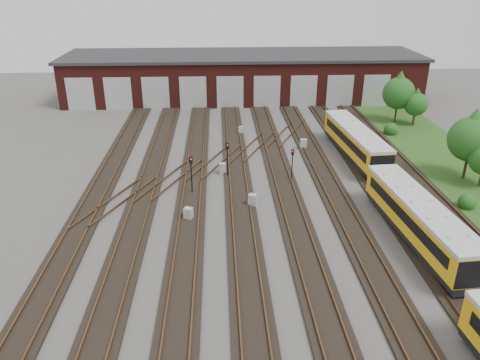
{
  "coord_description": "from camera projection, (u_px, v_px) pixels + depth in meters",
  "views": [
    {
      "loc": [
        -3.63,
        -28.47,
        17.42
      ],
      "look_at": [
        -2.01,
        5.62,
        2.0
      ],
      "focal_mm": 35.0,
      "sensor_mm": 36.0,
      "label": 1
    }
  ],
  "objects": [
    {
      "name": "bush_2",
      "position": [
        401.0,
        101.0,
        65.07
      ],
      "size": [
        1.43,
        1.43,
        1.43
      ],
      "primitive_type": "sphere",
      "color": "#154614",
      "rests_on": "ground"
    },
    {
      "name": "track_network",
      "position": [
        269.0,
        232.0,
        33.72
      ],
      "size": [
        30.4,
        70.0,
        0.33
      ],
      "color": "black",
      "rests_on": "ground"
    },
    {
      "name": "tree_1",
      "position": [
        416.0,
        102.0,
        55.93
      ],
      "size": [
        2.78,
        2.78,
        4.61
      ],
      "color": "#332417",
      "rests_on": "ground"
    },
    {
      "name": "tree_0",
      "position": [
        399.0,
        89.0,
        56.66
      ],
      "size": [
        3.86,
        3.86,
        6.4
      ],
      "color": "#332417",
      "rests_on": "ground"
    },
    {
      "name": "signal_mast_1",
      "position": [
        191.0,
        170.0,
        38.8
      ],
      "size": [
        0.31,
        0.29,
        3.37
      ],
      "rotation": [
        0.0,
        0.0,
        0.18
      ],
      "color": "black",
      "rests_on": "ground"
    },
    {
      "name": "relay_cabinet_1",
      "position": [
        222.0,
        168.0,
        43.55
      ],
      "size": [
        0.65,
        0.56,
        0.99
      ],
      "primitive_type": "cube",
      "rotation": [
        0.0,
        0.0,
        0.13
      ],
      "color": "#A4A6A9",
      "rests_on": "ground"
    },
    {
      "name": "relay_cabinet_2",
      "position": [
        253.0,
        201.0,
        37.35
      ],
      "size": [
        0.8,
        0.74,
        1.08
      ],
      "primitive_type": "cube",
      "rotation": [
        0.0,
        0.0,
        -0.38
      ],
      "color": "#A4A6A9",
      "rests_on": "ground"
    },
    {
      "name": "ground",
      "position": [
        272.0,
        237.0,
        33.24
      ],
      "size": [
        120.0,
        120.0,
        0.0
      ],
      "primitive_type": "plane",
      "color": "#42403D",
      "rests_on": "ground"
    },
    {
      "name": "maintenance_shed",
      "position": [
        242.0,
        76.0,
        68.31
      ],
      "size": [
        51.0,
        12.5,
        6.35
      ],
      "color": "#4B1712",
      "rests_on": "ground"
    },
    {
      "name": "signal_mast_3",
      "position": [
        394.0,
        190.0,
        36.37
      ],
      "size": [
        0.28,
        0.27,
        2.71
      ],
      "rotation": [
        0.0,
        0.0,
        -0.42
      ],
      "color": "black",
      "rests_on": "ground"
    },
    {
      "name": "bush_1",
      "position": [
        391.0,
        128.0,
        53.68
      ],
      "size": [
        1.61,
        1.61,
        1.61
      ],
      "primitive_type": "sphere",
      "color": "#154614",
      "rests_on": "ground"
    },
    {
      "name": "relay_cabinet_3",
      "position": [
        241.0,
        130.0,
        53.92
      ],
      "size": [
        0.59,
        0.5,
        0.9
      ],
      "primitive_type": "cube",
      "rotation": [
        0.0,
        0.0,
        0.1
      ],
      "color": "#A4A6A9",
      "rests_on": "ground"
    },
    {
      "name": "relay_cabinet_0",
      "position": [
        188.0,
        214.0,
        35.34
      ],
      "size": [
        0.77,
        0.72,
        1.03
      ],
      "primitive_type": "cube",
      "rotation": [
        0.0,
        0.0,
        -0.42
      ],
      "color": "#A4A6A9",
      "rests_on": "ground"
    },
    {
      "name": "metro_train",
      "position": [
        419.0,
        219.0,
        32.15
      ],
      "size": [
        3.42,
        45.4,
        2.74
      ],
      "rotation": [
        0.0,
        0.0,
        0.08
      ],
      "color": "black",
      "rests_on": "ground"
    },
    {
      "name": "signal_mast_2",
      "position": [
        292.0,
        161.0,
        41.27
      ],
      "size": [
        0.29,
        0.27,
        3.04
      ],
      "rotation": [
        0.0,
        0.0,
        -0.36
      ],
      "color": "black",
      "rests_on": "ground"
    },
    {
      "name": "grass_verge",
      "position": [
        465.0,
        176.0,
        43.16
      ],
      "size": [
        8.0,
        55.0,
        0.05
      ],
      "primitive_type": "cube",
      "color": "#1E4617",
      "rests_on": "ground"
    },
    {
      "name": "bush_0",
      "position": [
        467.0,
        200.0,
        37.1
      ],
      "size": [
        1.39,
        1.39,
        1.39
      ],
      "primitive_type": "sphere",
      "color": "#154614",
      "rests_on": "ground"
    },
    {
      "name": "tree_2",
      "position": [
        472.0,
        134.0,
        40.88
      ],
      "size": [
        4.0,
        4.0,
        6.63
      ],
      "color": "#332417",
      "rests_on": "ground"
    },
    {
      "name": "relay_cabinet_4",
      "position": [
        303.0,
        144.0,
        49.4
      ],
      "size": [
        0.67,
        0.57,
        1.07
      ],
      "primitive_type": "cube",
      "rotation": [
        0.0,
        0.0,
        0.05
      ],
      "color": "#A4A6A9",
      "rests_on": "ground"
    },
    {
      "name": "signal_mast_0",
      "position": [
        227.0,
        155.0,
        42.06
      ],
      "size": [
        0.31,
        0.3,
        3.3
      ],
      "rotation": [
        0.0,
        0.0,
        0.23
      ],
      "color": "black",
      "rests_on": "ground"
    }
  ]
}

